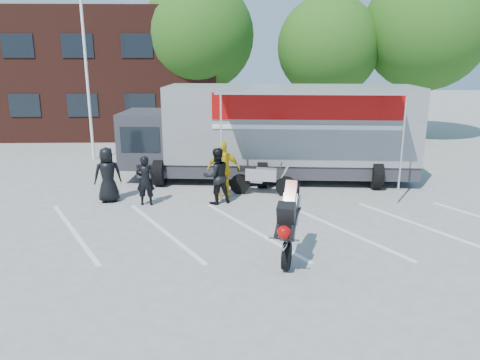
{
  "coord_description": "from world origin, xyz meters",
  "views": [
    {
      "loc": [
        -0.47,
        -10.86,
        4.62
      ],
      "look_at": [
        -0.12,
        1.37,
        1.3
      ],
      "focal_mm": 35.0,
      "sensor_mm": 36.0,
      "label": 1
    }
  ],
  "objects_px": {
    "flagpole": "(90,43)",
    "tree_left": "(198,36)",
    "transporter_truck": "(276,179)",
    "parked_motorcycle": "(263,195)",
    "tree_mid": "(328,47)",
    "spectator_hivis": "(224,169)",
    "spectator_leather_b": "(145,181)",
    "spectator_leather_c": "(217,176)",
    "stunt_bike_rider": "(291,257)",
    "spectator_leather_a": "(108,175)",
    "tree_right": "(426,29)"
  },
  "relations": [
    {
      "from": "parked_motorcycle",
      "to": "spectator_leather_c",
      "type": "bearing_deg",
      "value": 130.51
    },
    {
      "from": "flagpole",
      "to": "spectator_leather_b",
      "type": "height_order",
      "value": "flagpole"
    },
    {
      "from": "transporter_truck",
      "to": "spectator_leather_a",
      "type": "bearing_deg",
      "value": -150.86
    },
    {
      "from": "tree_left",
      "to": "spectator_leather_c",
      "type": "relative_size",
      "value": 4.84
    },
    {
      "from": "stunt_bike_rider",
      "to": "spectator_leather_b",
      "type": "xyz_separation_m",
      "value": [
        -4.03,
        4.06,
        0.79
      ]
    },
    {
      "from": "flagpole",
      "to": "parked_motorcycle",
      "type": "relative_size",
      "value": 3.51
    },
    {
      "from": "transporter_truck",
      "to": "stunt_bike_rider",
      "type": "xyz_separation_m",
      "value": [
        -0.36,
        -7.0,
        0.0
      ]
    },
    {
      "from": "tree_mid",
      "to": "stunt_bike_rider",
      "type": "xyz_separation_m",
      "value": [
        -3.99,
        -15.8,
        -4.94
      ]
    },
    {
      "from": "stunt_bike_rider",
      "to": "spectator_leather_c",
      "type": "relative_size",
      "value": 1.16
    },
    {
      "from": "transporter_truck",
      "to": "spectator_leather_b",
      "type": "distance_m",
      "value": 5.35
    },
    {
      "from": "transporter_truck",
      "to": "parked_motorcycle",
      "type": "bearing_deg",
      "value": -103.22
    },
    {
      "from": "parked_motorcycle",
      "to": "spectator_leather_b",
      "type": "distance_m",
      "value": 3.95
    },
    {
      "from": "transporter_truck",
      "to": "spectator_hivis",
      "type": "relative_size",
      "value": 5.83
    },
    {
      "from": "spectator_leather_c",
      "to": "spectator_hivis",
      "type": "relative_size",
      "value": 0.95
    },
    {
      "from": "tree_mid",
      "to": "stunt_bike_rider",
      "type": "bearing_deg",
      "value": -104.18
    },
    {
      "from": "tree_left",
      "to": "tree_right",
      "type": "xyz_separation_m",
      "value": [
        12.0,
        -1.5,
        0.31
      ]
    },
    {
      "from": "stunt_bike_rider",
      "to": "spectator_leather_c",
      "type": "xyz_separation_m",
      "value": [
        -1.81,
        4.17,
        0.89
      ]
    },
    {
      "from": "spectator_leather_b",
      "to": "spectator_leather_c",
      "type": "xyz_separation_m",
      "value": [
        2.22,
        0.11,
        0.1
      ]
    },
    {
      "from": "transporter_truck",
      "to": "parked_motorcycle",
      "type": "distance_m",
      "value": 2.09
    },
    {
      "from": "tree_mid",
      "to": "transporter_truck",
      "type": "xyz_separation_m",
      "value": [
        -3.63,
        -8.79,
        -4.94
      ]
    },
    {
      "from": "flagpole",
      "to": "tree_left",
      "type": "xyz_separation_m",
      "value": [
        4.24,
        6.0,
        0.51
      ]
    },
    {
      "from": "tree_left",
      "to": "tree_mid",
      "type": "bearing_deg",
      "value": -8.13
    },
    {
      "from": "tree_left",
      "to": "tree_mid",
      "type": "height_order",
      "value": "tree_left"
    },
    {
      "from": "flagpole",
      "to": "tree_right",
      "type": "bearing_deg",
      "value": 15.48
    },
    {
      "from": "tree_left",
      "to": "spectator_hivis",
      "type": "distance_m",
      "value": 12.89
    },
    {
      "from": "flagpole",
      "to": "tree_right",
      "type": "height_order",
      "value": "tree_right"
    },
    {
      "from": "parked_motorcycle",
      "to": "spectator_leather_c",
      "type": "relative_size",
      "value": 1.28
    },
    {
      "from": "spectator_hivis",
      "to": "spectator_leather_b",
      "type": "bearing_deg",
      "value": 14.53
    },
    {
      "from": "flagpole",
      "to": "tree_left",
      "type": "height_order",
      "value": "tree_left"
    },
    {
      "from": "tree_right",
      "to": "spectator_leather_a",
      "type": "distance_m",
      "value": 18.61
    },
    {
      "from": "flagpole",
      "to": "spectator_leather_b",
      "type": "xyz_separation_m",
      "value": [
        3.22,
        -6.74,
        -4.26
      ]
    },
    {
      "from": "flagpole",
      "to": "tree_left",
      "type": "bearing_deg",
      "value": 54.72
    },
    {
      "from": "transporter_truck",
      "to": "spectator_hivis",
      "type": "height_order",
      "value": "spectator_hivis"
    },
    {
      "from": "tree_right",
      "to": "spectator_hivis",
      "type": "height_order",
      "value": "tree_right"
    },
    {
      "from": "spectator_leather_b",
      "to": "spectator_hivis",
      "type": "bearing_deg",
      "value": -159.77
    },
    {
      "from": "tree_mid",
      "to": "spectator_hivis",
      "type": "height_order",
      "value": "tree_mid"
    },
    {
      "from": "transporter_truck",
      "to": "spectator_hivis",
      "type": "xyz_separation_m",
      "value": [
        -1.96,
        -2.16,
        0.94
      ]
    },
    {
      "from": "stunt_bike_rider",
      "to": "spectator_hivis",
      "type": "bearing_deg",
      "value": 124.16
    },
    {
      "from": "parked_motorcycle",
      "to": "spectator_leather_c",
      "type": "distance_m",
      "value": 1.96
    },
    {
      "from": "tree_mid",
      "to": "spectator_leather_a",
      "type": "xyz_separation_m",
      "value": [
        -9.27,
        -11.35,
        -4.06
      ]
    },
    {
      "from": "transporter_truck",
      "to": "parked_motorcycle",
      "type": "height_order",
      "value": "transporter_truck"
    },
    {
      "from": "spectator_leather_a",
      "to": "spectator_leather_b",
      "type": "xyz_separation_m",
      "value": [
        1.25,
        -0.39,
        -0.09
      ]
    },
    {
      "from": "spectator_leather_b",
      "to": "spectator_leather_a",
      "type": "bearing_deg",
      "value": -14.86
    },
    {
      "from": "tree_mid",
      "to": "spectator_leather_a",
      "type": "bearing_deg",
      "value": -129.23
    },
    {
      "from": "tree_left",
      "to": "tree_right",
      "type": "bearing_deg",
      "value": -7.13
    },
    {
      "from": "stunt_bike_rider",
      "to": "spectator_leather_c",
      "type": "distance_m",
      "value": 4.63
    },
    {
      "from": "spectator_hivis",
      "to": "tree_mid",
      "type": "bearing_deg",
      "value": -120.43
    },
    {
      "from": "flagpole",
      "to": "spectator_leather_c",
      "type": "height_order",
      "value": "flagpole"
    },
    {
      "from": "stunt_bike_rider",
      "to": "spectator_hivis",
      "type": "xyz_separation_m",
      "value": [
        -1.59,
        4.85,
        0.94
      ]
    },
    {
      "from": "tree_right",
      "to": "spectator_leather_c",
      "type": "distance_m",
      "value": 16.29
    }
  ]
}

